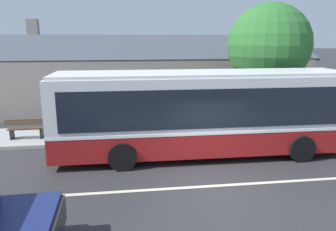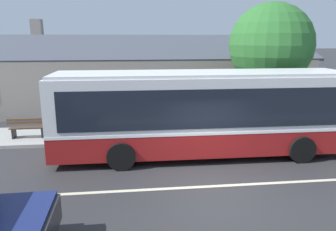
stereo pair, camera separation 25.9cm
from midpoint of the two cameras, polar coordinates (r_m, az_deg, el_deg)
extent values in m
plane|color=#2D2D30|center=(10.59, 8.12, -12.01)|extent=(300.00, 300.00, 0.00)
cube|color=#9E9E99|center=(16.05, 2.25, -2.79)|extent=(60.00, 3.00, 0.15)
cube|color=beige|center=(10.59, 8.12, -11.99)|extent=(60.00, 0.16, 0.01)
cube|color=gray|center=(23.12, -7.37, 5.98)|extent=(22.60, 8.58, 3.28)
cube|color=#424751|center=(20.81, -7.48, 11.69)|extent=(23.20, 4.34, 1.57)
cube|color=#424751|center=(25.10, -7.60, 11.91)|extent=(23.20, 4.34, 1.57)
cube|color=gray|center=(24.55, -22.76, 13.84)|extent=(0.70, 0.70, 1.20)
cube|color=black|center=(18.82, -7.21, 4.87)|extent=(1.10, 0.06, 1.30)
cube|color=black|center=(20.50, 15.58, 5.16)|extent=(1.10, 0.06, 1.30)
cube|color=#4C3323|center=(19.28, 2.99, 2.88)|extent=(1.00, 0.06, 2.10)
cube|color=maroon|center=(12.99, 5.35, -3.73)|extent=(11.35, 2.59, 0.89)
cube|color=white|center=(12.86, 5.40, -1.62)|extent=(11.37, 2.61, 0.10)
cube|color=silver|center=(12.64, 5.49, 2.76)|extent=(11.35, 2.59, 1.89)
cube|color=silver|center=(12.50, 5.59, 7.30)|extent=(11.12, 2.46, 0.12)
cube|color=black|center=(13.87, 4.32, 3.29)|extent=(10.42, 0.11, 1.39)
cube|color=black|center=(11.45, 6.89, 1.13)|extent=(10.42, 0.11, 1.39)
cube|color=black|center=(15.36, 26.60, -3.69)|extent=(0.10, 2.50, 0.28)
cube|color=#192D99|center=(13.97, -1.48, -2.47)|extent=(3.17, 0.06, 0.62)
cube|color=black|center=(15.49, 20.49, 1.38)|extent=(0.90, 0.04, 2.53)
cylinder|color=black|center=(15.31, 17.21, -2.52)|extent=(1.00, 0.29, 1.00)
cylinder|color=black|center=(13.18, 21.70, -5.38)|extent=(1.00, 0.29, 1.00)
cylinder|color=black|center=(13.94, -8.44, -3.58)|extent=(1.00, 0.29, 1.00)
cylinder|color=black|center=(11.57, -8.60, -7.11)|extent=(1.00, 0.29, 1.00)
cube|color=#232326|center=(7.45, -19.58, -17.87)|extent=(0.12, 1.72, 0.59)
cube|color=silver|center=(7.91, -18.81, -14.87)|extent=(0.07, 0.24, 0.16)
cylinder|color=black|center=(8.66, -25.61, -16.49)|extent=(0.77, 0.28, 0.76)
cube|color=brown|center=(16.07, -23.71, -1.95)|extent=(1.59, 0.10, 0.04)
cube|color=brown|center=(15.94, -23.85, -2.09)|extent=(1.59, 0.10, 0.04)
cube|color=brown|center=(15.81, -23.98, -2.22)|extent=(1.59, 0.10, 0.04)
cube|color=brown|center=(15.62, -24.21, -1.28)|extent=(1.59, 0.04, 0.10)
cube|color=brown|center=(15.59, -24.25, -0.78)|extent=(1.59, 0.04, 0.10)
cube|color=black|center=(15.83, -21.56, -2.82)|extent=(0.08, 0.43, 0.45)
cube|color=black|center=(16.18, -25.93, -2.90)|extent=(0.08, 0.43, 0.45)
cube|color=brown|center=(15.39, -7.63, -1.57)|extent=(1.88, 0.10, 0.04)
cube|color=brown|center=(15.25, -7.62, -1.70)|extent=(1.88, 0.10, 0.04)
cube|color=brown|center=(15.11, -7.62, -1.84)|extent=(1.88, 0.10, 0.04)
cube|color=brown|center=(14.92, -7.65, -0.85)|extent=(1.88, 0.04, 0.10)
cube|color=brown|center=(14.88, -7.66, -0.33)|extent=(1.88, 0.04, 0.10)
cube|color=black|center=(15.33, -4.78, -2.43)|extent=(0.08, 0.43, 0.45)
cube|color=black|center=(15.33, -10.42, -2.60)|extent=(0.08, 0.43, 0.45)
cylinder|color=#4C3828|center=(17.85, 16.16, 2.76)|extent=(0.41, 0.41, 2.85)
sphere|color=#2D6B2D|center=(17.59, 16.75, 11.70)|extent=(4.18, 4.18, 4.18)
cylinder|color=gray|center=(17.44, 25.79, 1.49)|extent=(0.07, 0.07, 2.40)
cube|color=#1959A5|center=(17.28, 26.14, 4.56)|extent=(0.36, 0.03, 0.48)
camera|label=1|loc=(0.13, -90.56, -0.13)|focal=35.00mm
camera|label=2|loc=(0.13, 89.44, 0.13)|focal=35.00mm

